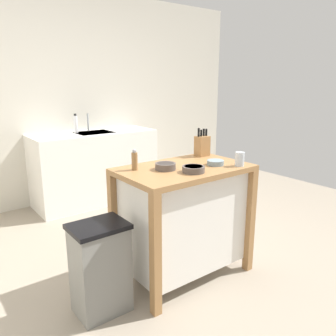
{
  "coord_description": "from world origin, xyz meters",
  "views": [
    {
      "loc": [
        -1.54,
        -1.96,
        1.52
      ],
      "look_at": [
        0.05,
        0.14,
        0.84
      ],
      "focal_mm": 36.32,
      "sensor_mm": 36.0,
      "label": 1
    }
  ],
  "objects": [
    {
      "name": "trash_bin",
      "position": [
        -0.69,
        -0.09,
        0.32
      ],
      "size": [
        0.36,
        0.28,
        0.63
      ],
      "color": "slate",
      "rests_on": "ground"
    },
    {
      "name": "drinking_cup",
      "position": [
        0.4,
        -0.29,
        0.94
      ],
      "size": [
        0.07,
        0.07,
        0.11
      ],
      "color": "silver",
      "rests_on": "kitchen_island"
    },
    {
      "name": "wall_back",
      "position": [
        0.0,
        2.29,
        1.3
      ],
      "size": [
        5.4,
        0.1,
        2.6
      ],
      "primitive_type": "cube",
      "color": "beige",
      "rests_on": "ground"
    },
    {
      "name": "bowl_ceramic_wide",
      "position": [
        -0.0,
        -0.22,
        0.91
      ],
      "size": [
        0.16,
        0.16,
        0.04
      ],
      "color": "#564C47",
      "rests_on": "kitchen_island"
    },
    {
      "name": "sink_counter",
      "position": [
        0.25,
        1.94,
        0.45
      ],
      "size": [
        1.52,
        0.6,
        0.9
      ],
      "color": "white",
      "rests_on": "ground"
    },
    {
      "name": "bottle_spray_cleaner",
      "position": [
        0.06,
        2.01,
        1.01
      ],
      "size": [
        0.05,
        0.05,
        0.23
      ],
      "color": "white",
      "rests_on": "sink_counter"
    },
    {
      "name": "bowl_stoneware_deep",
      "position": [
        -0.11,
        -0.04,
        0.92
      ],
      "size": [
        0.15,
        0.15,
        0.05
      ],
      "color": "#564C47",
      "rests_on": "kitchen_island"
    },
    {
      "name": "knife_block",
      "position": [
        0.42,
        0.15,
        0.98
      ],
      "size": [
        0.11,
        0.09,
        0.24
      ],
      "color": "#9E7042",
      "rests_on": "kitchen_island"
    },
    {
      "name": "pepper_grinder",
      "position": [
        -0.3,
        0.09,
        0.96
      ],
      "size": [
        0.04,
        0.04,
        0.16
      ],
      "color": "olive",
      "rests_on": "kitchen_island"
    },
    {
      "name": "kitchen_island",
      "position": [
        0.05,
        -0.06,
        0.5
      ],
      "size": [
        0.99,
        0.62,
        0.89
      ],
      "color": "#9E7042",
      "rests_on": "ground"
    },
    {
      "name": "bowl_ceramic_small",
      "position": [
        0.28,
        -0.16,
        0.91
      ],
      "size": [
        0.13,
        0.13,
        0.04
      ],
      "color": "gray",
      "rests_on": "kitchen_island"
    },
    {
      "name": "sink_faucet",
      "position": [
        0.25,
        2.08,
        1.01
      ],
      "size": [
        0.02,
        0.02,
        0.22
      ],
      "color": "#B7BCC1",
      "rests_on": "sink_counter"
    },
    {
      "name": "ground_plane",
      "position": [
        0.0,
        0.0,
        0.0
      ],
      "size": [
        6.4,
        6.4,
        0.0
      ],
      "primitive_type": "plane",
      "color": "gray",
      "rests_on": "ground"
    }
  ]
}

